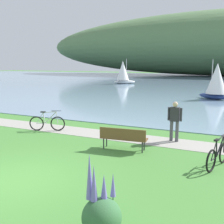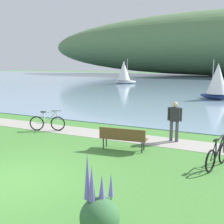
# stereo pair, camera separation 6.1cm
# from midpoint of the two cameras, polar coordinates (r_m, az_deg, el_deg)

# --- Properties ---
(ground_plane) EXTENTS (200.00, 200.00, 0.00)m
(ground_plane) POSITION_cam_midpoint_polar(r_m,az_deg,el_deg) (8.44, -19.60, -13.29)
(ground_plane) COLOR #478438
(bay_water) EXTENTS (180.00, 80.00, 0.04)m
(bay_water) POSITION_cam_midpoint_polar(r_m,az_deg,el_deg) (53.42, 19.24, 6.02)
(bay_water) COLOR #7A99B2
(bay_water) RESTS_ON ground
(distant_hillside) EXTENTS (108.55, 28.00, 17.41)m
(distant_hillside) POSITION_cam_midpoint_polar(r_m,az_deg,el_deg) (81.80, 22.29, 13.17)
(distant_hillside) COLOR #567A4C
(distant_hillside) RESTS_ON bay_water
(shoreline_path) EXTENTS (60.00, 1.50, 0.01)m
(shoreline_path) POSITION_cam_midpoint_polar(r_m,az_deg,el_deg) (12.75, -1.74, -4.74)
(shoreline_path) COLOR #A39E93
(shoreline_path) RESTS_ON ground
(park_bench_near_camera) EXTENTS (1.84, 0.67, 0.88)m
(park_bench_near_camera) POSITION_cam_midpoint_polar(r_m,az_deg,el_deg) (10.40, 2.20, -5.23)
(park_bench_near_camera) COLOR brown
(park_bench_near_camera) RESTS_ON ground
(bicycle_leaning_near_bench) EXTENTS (1.65, 0.75, 1.01)m
(bicycle_leaning_near_bench) POSITION_cam_midpoint_polar(r_m,az_deg,el_deg) (13.79, -13.52, -2.21)
(bicycle_leaning_near_bench) COLOR black
(bicycle_leaning_near_bench) RESTS_ON ground
(bicycle_beside_path) EXTENTS (0.56, 1.72, 1.01)m
(bicycle_beside_path) POSITION_cam_midpoint_polar(r_m,az_deg,el_deg) (9.36, 21.07, -8.45)
(bicycle_beside_path) COLOR black
(bicycle_beside_path) RESTS_ON ground
(person_at_shoreline) EXTENTS (0.61, 0.23, 1.71)m
(person_at_shoreline) POSITION_cam_midpoint_polar(r_m,az_deg,el_deg) (11.73, 12.83, -1.42)
(person_at_shoreline) COLOR #4C4C51
(person_at_shoreline) RESTS_ON ground
(echium_bush_closest_to_camera) EXTENTS (0.77, 0.77, 1.64)m
(echium_bush_closest_to_camera) POSITION_cam_midpoint_polar(r_m,az_deg,el_deg) (5.54, -2.61, -20.49)
(echium_bush_closest_to_camera) COLOR #386B3D
(echium_bush_closest_to_camera) RESTS_ON ground
(sailboat_mid_bay) EXTENTS (3.40, 2.92, 4.03)m
(sailboat_mid_bay) POSITION_cam_midpoint_polar(r_m,az_deg,el_deg) (44.65, 2.29, 8.35)
(sailboat_mid_bay) COLOR white
(sailboat_mid_bay) RESTS_ON bay_water
(sailboat_toward_hillside) EXTENTS (3.05, 2.59, 3.60)m
(sailboat_toward_hillside) POSITION_cam_midpoint_polar(r_m,az_deg,el_deg) (26.57, 20.92, 6.11)
(sailboat_toward_hillside) COLOR navy
(sailboat_toward_hillside) RESTS_ON bay_water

